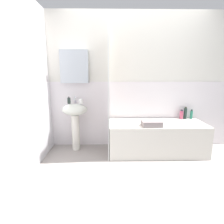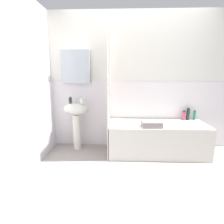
% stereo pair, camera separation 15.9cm
% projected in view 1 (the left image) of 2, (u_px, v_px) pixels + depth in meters
% --- Properties ---
extents(ground_plane, '(4.80, 5.60, 0.04)m').
position_uv_depth(ground_plane, '(146.00, 183.00, 2.31)').
color(ground_plane, gray).
extents(wall_back_tiled, '(3.60, 0.18, 2.40)m').
position_uv_depth(wall_back_tiled, '(131.00, 85.00, 3.30)').
color(wall_back_tiled, silver).
rests_on(wall_back_tiled, ground_plane).
extents(wall_left_tiled, '(0.07, 1.81, 2.40)m').
position_uv_depth(wall_left_tiled, '(26.00, 92.00, 2.38)').
color(wall_left_tiled, silver).
rests_on(wall_left_tiled, ground_plane).
extents(sink, '(0.44, 0.34, 0.83)m').
position_uv_depth(sink, '(75.00, 116.00, 3.16)').
color(sink, silver).
rests_on(sink, ground_plane).
extents(faucet, '(0.03, 0.12, 0.12)m').
position_uv_depth(faucet, '(75.00, 100.00, 3.18)').
color(faucet, silver).
rests_on(faucet, sink).
extents(soap_dispenser, '(0.06, 0.06, 0.13)m').
position_uv_depth(soap_dispenser, '(69.00, 101.00, 3.13)').
color(soap_dispenser, '#212B27').
rests_on(soap_dispenser, sink).
extents(toothbrush_cup, '(0.07, 0.07, 0.09)m').
position_uv_depth(toothbrush_cup, '(81.00, 101.00, 3.11)').
color(toothbrush_cup, white).
rests_on(toothbrush_cup, sink).
extents(bathtub, '(1.61, 0.66, 0.53)m').
position_uv_depth(bathtub, '(156.00, 138.00, 3.12)').
color(bathtub, silver).
rests_on(bathtub, ground_plane).
extents(shower_curtain, '(0.01, 0.66, 2.00)m').
position_uv_depth(shower_curtain, '(108.00, 95.00, 2.95)').
color(shower_curtain, white).
rests_on(shower_curtain, ground_plane).
extents(shampoo_bottle, '(0.04, 0.04, 0.17)m').
position_uv_depth(shampoo_bottle, '(191.00, 114.00, 3.32)').
color(shampoo_bottle, '#27785E').
rests_on(shampoo_bottle, bathtub).
extents(conditioner_bottle, '(0.06, 0.06, 0.22)m').
position_uv_depth(conditioner_bottle, '(185.00, 113.00, 3.32)').
color(conditioner_bottle, '#20312B').
rests_on(conditioner_bottle, bathtub).
extents(body_wash_bottle, '(0.06, 0.06, 0.17)m').
position_uv_depth(body_wash_bottle, '(181.00, 115.00, 3.31)').
color(body_wash_bottle, '#C54A69').
rests_on(body_wash_bottle, bathtub).
extents(towel_folded, '(0.31, 0.24, 0.09)m').
position_uv_depth(towel_folded, '(151.00, 123.00, 2.87)').
color(towel_folded, gray).
rests_on(towel_folded, bathtub).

